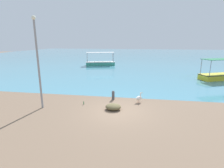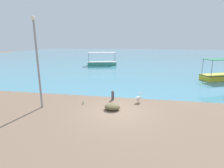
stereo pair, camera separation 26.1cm
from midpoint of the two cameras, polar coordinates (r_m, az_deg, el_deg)
name	(u,v)px [view 1 (the left image)]	position (r m, az deg, el deg)	size (l,w,h in m)	color
ground	(117,111)	(12.21, 0.98, -8.81)	(120.00, 120.00, 0.00)	#7C634E
harbor_water	(136,55)	(59.36, 7.86, 9.24)	(110.00, 90.00, 0.00)	teal
fishing_boat_far_right	(220,75)	(25.67, 31.54, 2.45)	(5.45, 3.70, 2.56)	gold
fishing_boat_center	(100,63)	(34.74, -4.05, 6.96)	(5.88, 3.29, 2.54)	teal
pelican	(139,98)	(13.86, 8.26, -4.49)	(0.66, 0.64, 0.80)	#E0997A
lamp_post	(38,59)	(13.04, -23.61, 7.48)	(0.28, 0.28, 6.31)	gray
mooring_bollard	(113,95)	(14.33, -0.13, -3.57)	(0.24, 0.24, 0.77)	#47474C
net_pile	(113,107)	(12.38, -0.21, -7.45)	(1.09, 0.93, 0.42)	brown
glass_bottle	(84,103)	(13.56, -9.77, -6.17)	(0.07, 0.07, 0.27)	#3F7F4C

